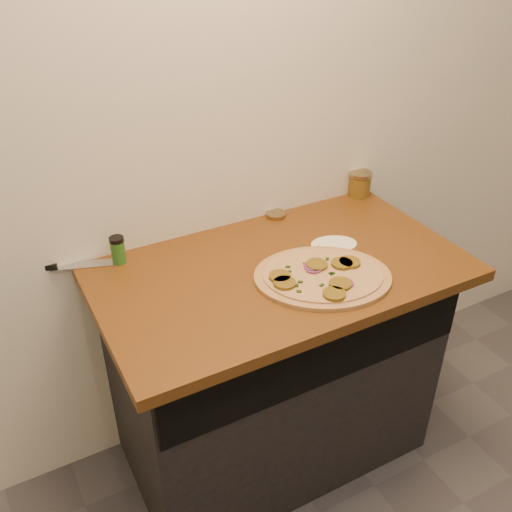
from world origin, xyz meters
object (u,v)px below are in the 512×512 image
pizza (322,276)px  salsa_jar (360,184)px  chefs_knife (61,266)px  spice_shaker (118,250)px

pizza → salsa_jar: bearing=42.8°
chefs_knife → salsa_jar: size_ratio=3.33×
pizza → spice_shaker: spice_shaker is taller
chefs_knife → salsa_jar: 1.17m
chefs_knife → salsa_jar: (1.17, -0.03, 0.04)m
spice_shaker → chefs_knife: bearing=161.1°
chefs_knife → pizza: bearing=-32.6°
salsa_jar → spice_shaker: bearing=-178.1°
pizza → salsa_jar: (0.46, 0.43, 0.04)m
pizza → salsa_jar: 0.63m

